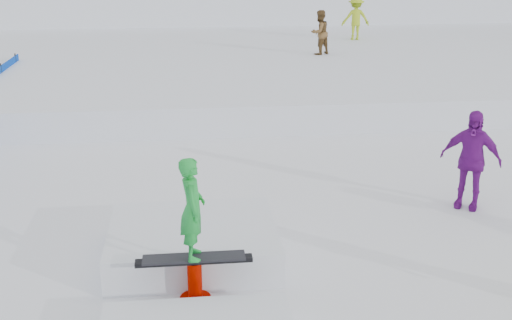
{
  "coord_description": "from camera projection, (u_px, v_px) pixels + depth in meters",
  "views": [
    {
      "loc": [
        -0.69,
        -8.65,
        4.77
      ],
      "look_at": [
        0.5,
        2.0,
        1.1
      ],
      "focal_mm": 45.0,
      "sensor_mm": 36.0,
      "label": 1
    }
  ],
  "objects": [
    {
      "name": "ground",
      "position": [
        238.0,
        272.0,
        9.75
      ],
      "size": [
        120.0,
        120.0,
        0.0
      ],
      "primitive_type": "plane",
      "color": "white"
    },
    {
      "name": "snow_berm",
      "position": [
        194.0,
        5.0,
        37.57
      ],
      "size": [
        60.0,
        14.0,
        2.4
      ],
      "primitive_type": "cube",
      "color": "white",
      "rests_on": "ground"
    },
    {
      "name": "snow_midrise",
      "position": [
        203.0,
        61.0,
        24.67
      ],
      "size": [
        50.0,
        18.0,
        0.8
      ],
      "primitive_type": "cube",
      "color": "white",
      "rests_on": "ground"
    },
    {
      "name": "walker_olive",
      "position": [
        320.0,
        32.0,
        23.43
      ],
      "size": [
        0.99,
        0.94,
        1.61
      ],
      "primitive_type": "imported",
      "rotation": [
        0.0,
        0.0,
        3.71
      ],
      "color": "brown",
      "rests_on": "snow_midrise"
    },
    {
      "name": "walker_ygreen",
      "position": [
        356.0,
        18.0,
        26.95
      ],
      "size": [
        1.21,
        0.77,
        1.79
      ],
      "primitive_type": "imported",
      "rotation": [
        0.0,
        0.0,
        3.05
      ],
      "color": "#ACC920",
      "rests_on": "snow_midrise"
    },
    {
      "name": "spectator_purple",
      "position": [
        470.0,
        160.0,
        11.85
      ],
      "size": [
        1.17,
        1.0,
        1.88
      ],
      "primitive_type": "imported",
      "rotation": [
        0.0,
        0.0,
        -0.6
      ],
      "color": "#7A158E",
      "rests_on": "ground"
    },
    {
      "name": "jib_rail_feature",
      "position": [
        194.0,
        262.0,
        9.4
      ],
      "size": [
        2.6,
        4.4,
        2.11
      ],
      "color": "white",
      "rests_on": "ground"
    }
  ]
}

